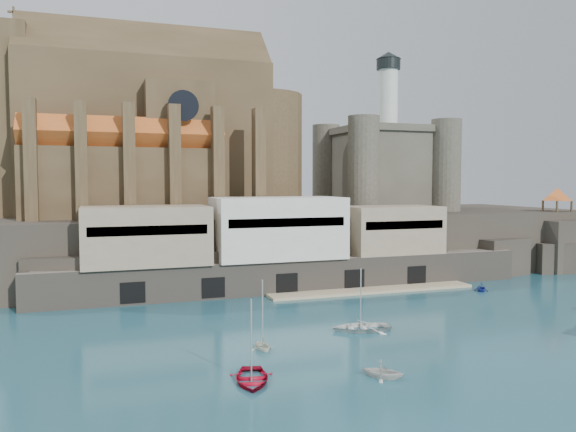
{
  "coord_description": "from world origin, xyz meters",
  "views": [
    {
      "loc": [
        -34.09,
        -51.03,
        15.26
      ],
      "look_at": [
        -5.55,
        32.0,
        9.79
      ],
      "focal_mm": 35.0,
      "sensor_mm": 36.0,
      "label": 1
    }
  ],
  "objects_px": {
    "pavilion": "(557,196)",
    "boat_0": "(252,382)",
    "castle_keep": "(383,165)",
    "boat_1": "(383,378)",
    "church": "(159,139)"
  },
  "relations": [
    {
      "from": "castle_keep",
      "to": "pavilion",
      "type": "distance_m",
      "value": 30.5
    },
    {
      "from": "pavilion",
      "to": "boat_0",
      "type": "xyz_separation_m",
      "value": [
        -65.12,
        -36.57,
        -12.73
      ]
    },
    {
      "from": "castle_keep",
      "to": "boat_1",
      "type": "height_order",
      "value": "castle_keep"
    },
    {
      "from": "pavilion",
      "to": "boat_0",
      "type": "bearing_deg",
      "value": -150.69
    },
    {
      "from": "pavilion",
      "to": "boat_0",
      "type": "distance_m",
      "value": 75.76
    },
    {
      "from": "church",
      "to": "pavilion",
      "type": "xyz_separation_m",
      "value": [
        66.13,
        -15.85,
        -9.4
      ]
    },
    {
      "from": "church",
      "to": "castle_keep",
      "type": "height_order",
      "value": "church"
    },
    {
      "from": "boat_0",
      "to": "boat_1",
      "type": "relative_size",
      "value": 1.62
    },
    {
      "from": "pavilion",
      "to": "boat_1",
      "type": "height_order",
      "value": "pavilion"
    },
    {
      "from": "pavilion",
      "to": "boat_1",
      "type": "relative_size",
      "value": 1.96
    },
    {
      "from": "pavilion",
      "to": "boat_1",
      "type": "bearing_deg",
      "value": -144.75
    },
    {
      "from": "pavilion",
      "to": "castle_keep",
      "type": "bearing_deg",
      "value": 149.82
    },
    {
      "from": "castle_keep",
      "to": "boat_1",
      "type": "xyz_separation_m",
      "value": [
        -29.33,
        -54.12,
        -18.31
      ]
    },
    {
      "from": "church",
      "to": "boat_0",
      "type": "height_order",
      "value": "church"
    },
    {
      "from": "church",
      "to": "castle_keep",
      "type": "distance_m",
      "value": 40.39
    }
  ]
}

